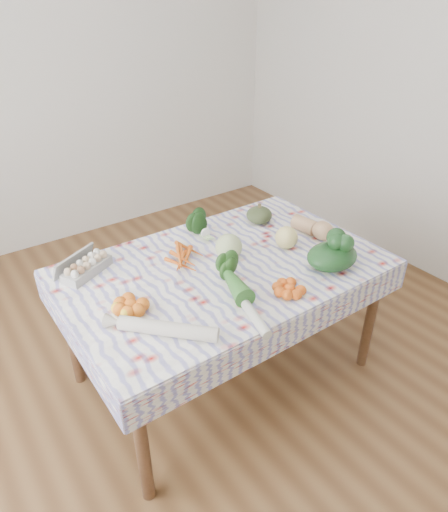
{
  "coord_description": "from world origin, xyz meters",
  "views": [
    {
      "loc": [
        -1.18,
        -1.65,
        2.04
      ],
      "look_at": [
        0.0,
        0.0,
        0.82
      ],
      "focal_mm": 32.0,
      "sensor_mm": 36.0,
      "label": 1
    }
  ],
  "objects_px": {
    "kabocha_squash": "(259,215)",
    "cabbage": "(229,247)",
    "grapefruit": "(286,237)",
    "butternut_squash": "(313,226)",
    "egg_carton": "(87,268)",
    "dining_table": "(224,279)"
  },
  "relations": [
    {
      "from": "kabocha_squash",
      "to": "cabbage",
      "type": "height_order",
      "value": "cabbage"
    },
    {
      "from": "grapefruit",
      "to": "butternut_squash",
      "type": "bearing_deg",
      "value": 4.94
    },
    {
      "from": "egg_carton",
      "to": "cabbage",
      "type": "height_order",
      "value": "cabbage"
    },
    {
      "from": "dining_table",
      "to": "cabbage",
      "type": "relative_size",
      "value": 11.12
    },
    {
      "from": "cabbage",
      "to": "grapefruit",
      "type": "distance_m",
      "value": 0.34
    },
    {
      "from": "cabbage",
      "to": "grapefruit",
      "type": "xyz_separation_m",
      "value": [
        0.33,
        -0.09,
        -0.01
      ]
    },
    {
      "from": "butternut_squash",
      "to": "grapefruit",
      "type": "relative_size",
      "value": 2.04
    },
    {
      "from": "cabbage",
      "to": "butternut_squash",
      "type": "bearing_deg",
      "value": -6.95
    },
    {
      "from": "kabocha_squash",
      "to": "cabbage",
      "type": "relative_size",
      "value": 1.1
    },
    {
      "from": "butternut_squash",
      "to": "cabbage",
      "type": "bearing_deg",
      "value": 165.31
    },
    {
      "from": "dining_table",
      "to": "grapefruit",
      "type": "height_order",
      "value": "grapefruit"
    },
    {
      "from": "cabbage",
      "to": "grapefruit",
      "type": "relative_size",
      "value": 1.14
    },
    {
      "from": "dining_table",
      "to": "kabocha_squash",
      "type": "bearing_deg",
      "value": 31.2
    },
    {
      "from": "cabbage",
      "to": "butternut_squash",
      "type": "relative_size",
      "value": 0.56
    },
    {
      "from": "dining_table",
      "to": "cabbage",
      "type": "distance_m",
      "value": 0.17
    },
    {
      "from": "kabocha_squash",
      "to": "cabbage",
      "type": "xyz_separation_m",
      "value": [
        -0.41,
        -0.24,
        0.02
      ]
    },
    {
      "from": "kabocha_squash",
      "to": "cabbage",
      "type": "distance_m",
      "value": 0.47
    },
    {
      "from": "dining_table",
      "to": "cabbage",
      "type": "bearing_deg",
      "value": 34.86
    },
    {
      "from": "egg_carton",
      "to": "kabocha_squash",
      "type": "xyz_separation_m",
      "value": [
        1.08,
        -0.06,
        0.02
      ]
    },
    {
      "from": "egg_carton",
      "to": "cabbage",
      "type": "xyz_separation_m",
      "value": [
        0.67,
        -0.3,
        0.04
      ]
    },
    {
      "from": "kabocha_squash",
      "to": "butternut_squash",
      "type": "xyz_separation_m",
      "value": [
        0.15,
        -0.31,
        0.01
      ]
    },
    {
      "from": "dining_table",
      "to": "butternut_squash",
      "type": "relative_size",
      "value": 6.21
    }
  ]
}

